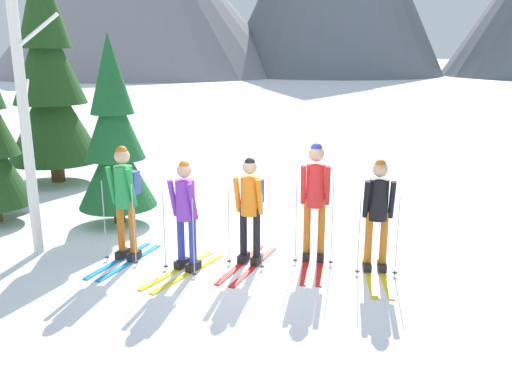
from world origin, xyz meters
TOP-DOWN VIEW (x-y plane):
  - ground_plane at (0.00, 0.00)m, footprint 400.00×400.00m
  - skier_in_green at (-1.77, -0.21)m, footprint 0.60×1.62m
  - skier_in_purple at (-0.73, -0.40)m, footprint 0.81×1.67m
  - skier_in_orange at (0.13, 0.08)m, footprint 0.60×1.68m
  - skier_in_red at (1.06, 0.40)m, footprint 0.61×1.77m
  - skier_in_black at (2.00, 0.19)m, footprint 0.60×1.77m
  - pine_tree_near at (-2.78, 1.46)m, footprint 1.45×1.45m
  - pine_tree_mid at (-5.83, 4.15)m, footprint 2.25×2.25m
  - birch_tree_tall at (-3.32, -0.27)m, footprint 1.19×0.82m

SIDE VIEW (x-z plane):
  - ground_plane at x=0.00m, z-range 0.00..0.00m
  - skier_in_purple at x=-0.73m, z-range 0.07..1.74m
  - skier_in_black at x=2.00m, z-range 0.07..1.77m
  - skier_in_orange at x=0.13m, z-range 0.10..1.76m
  - skier_in_green at x=-1.77m, z-range 0.13..1.94m
  - skier_in_red at x=1.06m, z-range 0.11..1.97m
  - pine_tree_near at x=-2.78m, z-range -0.15..3.35m
  - birch_tree_tall at x=-3.32m, z-range 0.04..4.18m
  - pine_tree_mid at x=-5.83m, z-range -0.23..5.21m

